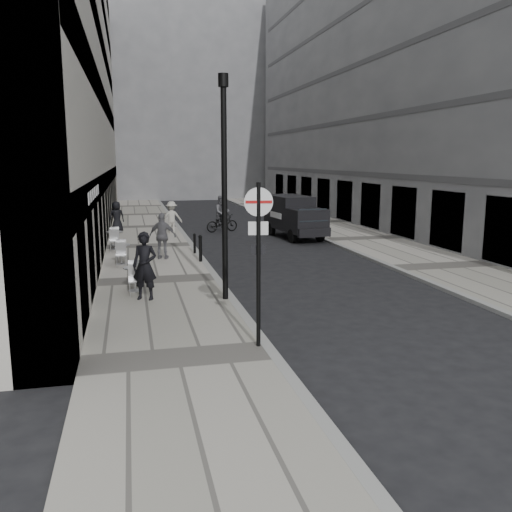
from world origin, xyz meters
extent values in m
plane|color=black|center=(0.00, 0.00, 0.00)|extent=(120.00, 120.00, 0.00)
cube|color=#A8A298|center=(-2.00, 18.00, 0.06)|extent=(4.00, 60.00, 0.12)
cube|color=#A8A298|center=(9.00, 18.00, 0.06)|extent=(4.00, 60.00, 0.12)
cube|color=#B8B4A7|center=(-6.00, 24.50, 9.00)|extent=(4.00, 45.00, 18.00)
cube|color=gray|center=(14.00, 24.50, 10.00)|extent=(6.00, 45.00, 20.00)
cube|color=gray|center=(1.50, 56.00, 11.00)|extent=(24.00, 16.00, 22.00)
imported|color=black|center=(-2.51, 7.70, 1.13)|extent=(0.86, 0.73, 2.01)
cylinder|color=black|center=(-0.20, 3.00, 1.92)|extent=(0.09, 0.09, 3.61)
cylinder|color=white|center=(-0.20, 3.00, 3.31)|extent=(0.62, 0.13, 0.62)
cube|color=#B21414|center=(-0.20, 2.98, 3.31)|extent=(0.56, 0.10, 0.06)
cube|color=white|center=(-0.20, 3.03, 2.75)|extent=(0.43, 0.09, 0.29)
cylinder|color=black|center=(-0.20, 7.23, 3.22)|extent=(0.17, 0.17, 6.19)
cylinder|color=black|center=(-0.20, 7.23, 6.36)|extent=(0.29, 0.29, 0.36)
cylinder|color=black|center=(-0.15, 13.33, 0.63)|extent=(0.13, 0.13, 1.01)
cylinder|color=black|center=(-0.15, 15.34, 0.53)|extent=(0.11, 0.11, 0.82)
cylinder|color=black|center=(5.12, 17.91, 0.35)|extent=(0.32, 0.73, 0.70)
cylinder|color=black|center=(6.67, 18.08, 0.35)|extent=(0.32, 0.73, 0.70)
cylinder|color=black|center=(4.79, 20.89, 0.35)|extent=(0.32, 0.73, 0.70)
cylinder|color=black|center=(6.33, 21.06, 0.35)|extent=(0.32, 0.73, 0.70)
cube|color=black|center=(5.64, 20.27, 1.37)|extent=(2.10, 3.35, 1.76)
cube|color=black|center=(5.90, 17.91, 1.10)|extent=(1.93, 1.77, 1.23)
cube|color=#1E2328|center=(5.98, 17.25, 1.45)|extent=(1.57, 0.48, 0.65)
imported|color=black|center=(2.36, 22.96, 0.51)|extent=(2.07, 1.21, 1.03)
imported|color=#525257|center=(2.36, 22.96, 1.14)|extent=(1.11, 0.97, 1.94)
imported|color=slate|center=(-1.59, 14.28, 1.08)|extent=(1.21, 0.82, 1.91)
imported|color=#B7B3A9|center=(-0.60, 22.28, 1.00)|extent=(1.19, 0.75, 1.77)
imported|color=black|center=(-3.60, 23.19, 1.00)|extent=(0.99, 0.80, 1.76)
cylinder|color=silver|center=(-2.80, 8.81, 0.14)|extent=(0.44, 0.44, 0.03)
cylinder|color=silver|center=(-2.80, 8.81, 0.50)|extent=(0.06, 0.06, 0.74)
cylinder|color=silver|center=(-2.80, 8.81, 0.87)|extent=(0.70, 0.70, 0.03)
cylinder|color=#BABBBD|center=(-3.60, 17.14, 0.14)|extent=(0.48, 0.48, 0.03)
cylinder|color=#BABBBD|center=(-3.60, 17.14, 0.53)|extent=(0.07, 0.07, 0.81)
cylinder|color=#BABBBD|center=(-3.60, 17.14, 0.94)|extent=(0.76, 0.76, 0.03)
cylinder|color=#ABAAAD|center=(-3.27, 13.42, 0.14)|extent=(0.46, 0.46, 0.03)
cylinder|color=#ABAAAD|center=(-3.27, 13.42, 0.51)|extent=(0.06, 0.06, 0.77)
cylinder|color=#ABAAAD|center=(-3.27, 13.42, 0.90)|extent=(0.72, 0.72, 0.03)
camera|label=1|loc=(-2.86, -8.17, 4.21)|focal=38.00mm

